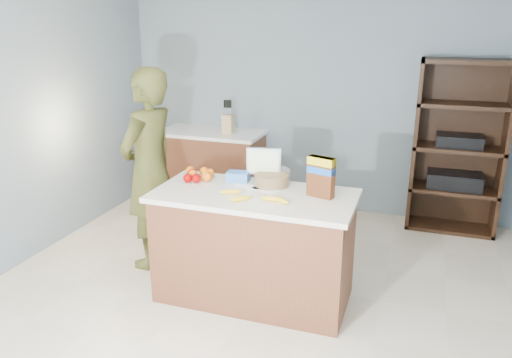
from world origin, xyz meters
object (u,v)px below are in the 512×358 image
(counter_peninsula, at_px, (254,250))
(shelving_unit, at_px, (458,150))
(person, at_px, (150,170))
(tv, at_px, (264,163))
(cereal_box, at_px, (321,174))

(counter_peninsula, distance_m, shelving_unit, 2.61)
(shelving_unit, distance_m, person, 3.17)
(tv, relative_size, cereal_box, 0.91)
(cereal_box, bearing_deg, person, 172.86)
(person, xyz_separation_m, tv, (1.06, 0.02, 0.16))
(counter_peninsula, height_order, person, person)
(shelving_unit, bearing_deg, counter_peninsula, -127.11)
(counter_peninsula, distance_m, cereal_box, 0.84)
(counter_peninsula, relative_size, person, 0.87)
(counter_peninsula, height_order, tv, tv)
(cereal_box, bearing_deg, shelving_unit, 61.76)
(shelving_unit, xyz_separation_m, cereal_box, (-1.05, -1.96, 0.22))
(cereal_box, bearing_deg, counter_peninsula, -169.70)
(shelving_unit, relative_size, person, 1.00)
(tv, bearing_deg, person, -178.88)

